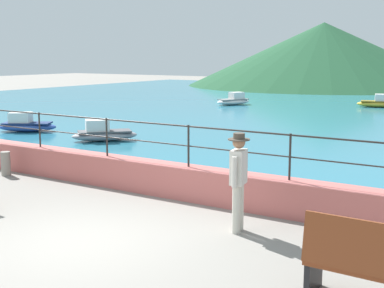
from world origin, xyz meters
TOP-DOWN VIEW (x-y plane):
  - ground_plane at (0.00, 0.00)m, footprint 120.00×120.00m
  - promenade_wall at (0.00, 3.20)m, footprint 20.00×0.56m
  - railing at (0.00, 3.20)m, footprint 18.44×0.04m
  - hill_main at (-11.81, 45.74)m, footprint 26.86×26.86m
  - bench_far at (4.66, 0.13)m, footprint 1.71×0.59m
  - person_walking at (1.93, 1.82)m, footprint 0.38×0.56m
  - bollard at (-5.16, 2.53)m, footprint 0.24×0.24m
  - boat_0 at (-1.49, 25.72)m, footprint 2.46×1.47m
  - boat_1 at (-10.77, 7.93)m, footprint 2.44×1.96m
  - boat_4 at (-6.61, 7.83)m, footprint 2.21×2.31m
  - boat_5 at (-9.29, 22.53)m, footprint 1.82×2.46m

SIDE VIEW (x-z plane):
  - ground_plane at x=0.00m, z-range 0.00..0.00m
  - bollard at x=-5.16m, z-range 0.00..0.62m
  - boat_0 at x=-1.49m, z-range -0.05..0.71m
  - boat_1 at x=-10.77m, z-range -0.05..0.71m
  - boat_4 at x=-6.61m, z-range -0.05..0.71m
  - boat_5 at x=-9.29m, z-range -0.05..0.71m
  - promenade_wall at x=0.00m, z-range 0.00..0.70m
  - bench_far at x=4.66m, z-range -0.01..1.12m
  - person_walking at x=1.93m, z-range 0.10..1.85m
  - railing at x=0.00m, z-range 0.89..1.79m
  - hill_main at x=-11.81m, z-range 0.00..6.21m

